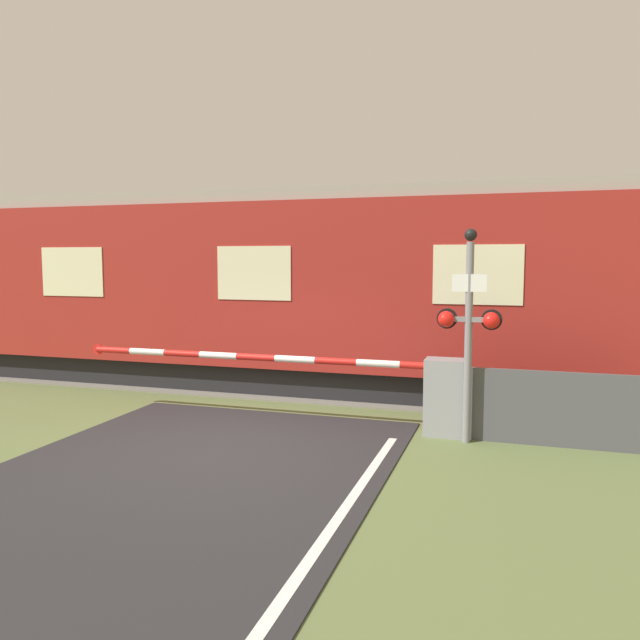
{
  "coord_description": "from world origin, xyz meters",
  "views": [
    {
      "loc": [
        3.93,
        -8.04,
        2.7
      ],
      "look_at": [
        0.75,
        2.09,
        1.66
      ],
      "focal_mm": 35.0,
      "sensor_mm": 36.0,
      "label": 1
    }
  ],
  "objects": [
    {
      "name": "ground_plane",
      "position": [
        0.0,
        0.0,
        0.0
      ],
      "size": [
        80.0,
        80.0,
        0.0
      ],
      "primitive_type": "plane",
      "color": "#5B6B3D"
    },
    {
      "name": "track_bed",
      "position": [
        0.0,
        4.41,
        0.02
      ],
      "size": [
        36.0,
        3.2,
        0.13
      ],
      "color": "slate",
      "rests_on": "ground_plane"
    },
    {
      "name": "train",
      "position": [
        -0.83,
        4.41,
        2.07
      ],
      "size": [
        15.05,
        3.0,
        4.04
      ],
      "color": "black",
      "rests_on": "ground_plane"
    },
    {
      "name": "crossing_barrier",
      "position": [
        2.33,
        1.49,
        0.69
      ],
      "size": [
        6.66,
        0.44,
        1.19
      ],
      "color": "gray",
      "rests_on": "ground_plane"
    },
    {
      "name": "signal_post",
      "position": [
        3.3,
        1.2,
        1.78
      ],
      "size": [
        0.94,
        0.26,
        3.14
      ],
      "color": "gray",
      "rests_on": "ground_plane"
    },
    {
      "name": "roadside_fence",
      "position": [
        4.51,
        1.37,
        0.55
      ],
      "size": [
        3.22,
        0.06,
        1.1
      ],
      "color": "#4C4C51",
      "rests_on": "ground_plane"
    }
  ]
}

